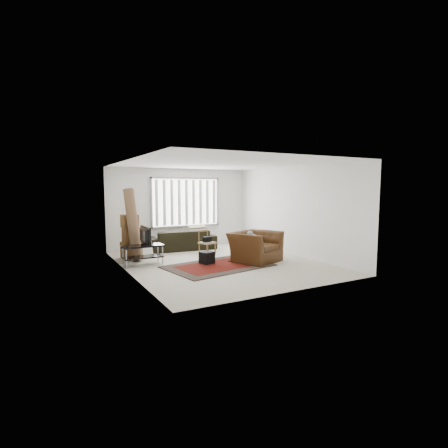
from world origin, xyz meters
The scene contains 11 objects.
room centered at (0.03, 0.51, 1.76)m, with size 6.00×6.02×2.71m.
persian_rug centered at (-0.26, -0.33, 0.01)m, with size 2.89×2.16×0.02m.
tv_stand centered at (-1.95, 0.79, 0.39)m, with size 1.07×0.48×0.54m.
tv centered at (-1.95, 0.79, 0.78)m, with size 0.87×0.11×0.50m, color black.
subwoofer centered at (-0.41, 0.05, 0.18)m, with size 0.32×0.32×0.32m, color black.
moving_boxes centered at (-2.00, 1.85, 0.59)m, with size 0.56×0.52×1.28m.
white_flatpack centered at (-1.64, 1.84, 0.34)m, with size 0.54×0.08×0.68m, color silver.
rolled_rug centered at (-2.01, 1.53, 1.02)m, with size 0.30×0.30×2.03m, color brown.
sofa centered at (-0.18, 2.45, 0.43)m, with size 2.23×0.97×0.86m, color black.
side_chair centered at (0.14, 1.19, 0.43)m, with size 0.51×0.51×0.77m.
armchair centered at (0.93, -0.28, 0.48)m, with size 1.62×1.53×0.95m.
Camera 1 is at (-4.42, -8.30, 2.06)m, focal length 28.00 mm.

